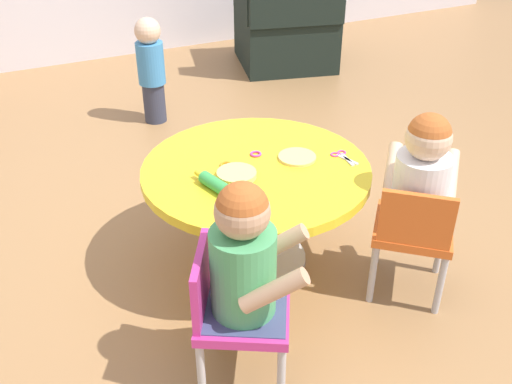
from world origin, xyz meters
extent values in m
plane|color=#9E7247|center=(0.00, 0.00, 0.00)|extent=(10.00, 10.00, 0.00)
cylinder|color=silver|center=(0.00, 0.00, 0.01)|extent=(0.44, 0.44, 0.03)
cylinder|color=silver|center=(0.00, 0.00, 0.22)|extent=(0.12, 0.12, 0.44)
cylinder|color=yellow|center=(0.00, 0.00, 0.46)|extent=(0.93, 0.93, 0.04)
cylinder|color=#B7B7BC|center=(-0.26, -0.74, 0.14)|extent=(0.03, 0.03, 0.28)
cylinder|color=#B7B7BC|center=(-0.14, -0.51, 0.14)|extent=(0.03, 0.03, 0.28)
cylinder|color=#B7B7BC|center=(-0.49, -0.62, 0.14)|extent=(0.03, 0.03, 0.28)
cylinder|color=#B7B7BC|center=(-0.36, -0.39, 0.14)|extent=(0.03, 0.03, 0.28)
cube|color=#CC338C|center=(-0.31, -0.56, 0.30)|extent=(0.41, 0.41, 0.04)
cube|color=#CC338C|center=(-0.43, -0.50, 0.43)|extent=(0.15, 0.25, 0.22)
cube|color=#3F4772|center=(-0.31, -0.56, 0.30)|extent=(0.37, 0.36, 0.04)
cylinder|color=#4CA566|center=(-0.31, -0.56, 0.47)|extent=(0.21, 0.21, 0.30)
sphere|color=tan|center=(-0.31, -0.56, 0.70)|extent=(0.17, 0.17, 0.17)
sphere|color=#B25926|center=(-0.31, -0.56, 0.71)|extent=(0.16, 0.16, 0.16)
cylinder|color=tan|center=(-0.28, -0.71, 0.49)|extent=(0.21, 0.15, 0.17)
cylinder|color=tan|center=(-0.17, -0.52, 0.49)|extent=(0.21, 0.15, 0.17)
cylinder|color=#B7B7BC|center=(0.67, -0.40, 0.14)|extent=(0.03, 0.03, 0.28)
cylinder|color=#B7B7BC|center=(0.48, -0.23, 0.14)|extent=(0.03, 0.03, 0.28)
cylinder|color=#B7B7BC|center=(0.51, -0.60, 0.14)|extent=(0.03, 0.03, 0.28)
cylinder|color=#B7B7BC|center=(0.31, -0.43, 0.14)|extent=(0.03, 0.03, 0.28)
cube|color=orange|center=(0.49, -0.42, 0.30)|extent=(0.42, 0.42, 0.04)
cube|color=orange|center=(0.40, -0.52, 0.43)|extent=(0.22, 0.19, 0.22)
cube|color=#3F4772|center=(0.49, -0.42, 0.30)|extent=(0.38, 0.38, 0.04)
cylinder|color=white|center=(0.49, -0.42, 0.47)|extent=(0.21, 0.21, 0.30)
sphere|color=beige|center=(0.49, -0.42, 0.70)|extent=(0.17, 0.17, 0.17)
sphere|color=#B25926|center=(0.49, -0.42, 0.71)|extent=(0.16, 0.16, 0.16)
cylinder|color=beige|center=(0.64, -0.41, 0.49)|extent=(0.18, 0.20, 0.17)
cylinder|color=beige|center=(0.47, -0.27, 0.49)|extent=(0.18, 0.20, 0.17)
cube|color=black|center=(1.30, 2.20, 0.20)|extent=(0.85, 0.85, 0.40)
cube|color=black|center=(1.01, 2.27, 0.50)|extent=(0.26, 0.61, 0.20)
cylinder|color=#33384C|center=(0.03, 1.60, 0.13)|extent=(0.14, 0.14, 0.26)
cylinder|color=#3F8CCC|center=(0.03, 1.60, 0.39)|extent=(0.17, 0.17, 0.26)
sphere|color=beige|center=(0.03, 1.60, 0.59)|extent=(0.16, 0.16, 0.16)
cylinder|color=green|center=(-0.21, -0.09, 0.51)|extent=(0.09, 0.15, 0.05)
cylinder|color=yellow|center=(-0.24, 0.00, 0.51)|extent=(0.03, 0.05, 0.02)
cylinder|color=yellow|center=(-0.19, -0.18, 0.51)|extent=(0.03, 0.05, 0.02)
cube|color=silver|center=(0.36, -0.11, 0.48)|extent=(0.05, 0.11, 0.01)
cube|color=silver|center=(0.36, -0.11, 0.48)|extent=(0.03, 0.11, 0.01)
torus|color=#D83F99|center=(0.34, -0.05, 0.48)|extent=(0.04, 0.04, 0.01)
torus|color=#D83F99|center=(0.38, -0.05, 0.48)|extent=(0.04, 0.04, 0.01)
cylinder|color=#F2CC72|center=(0.18, -0.01, 0.49)|extent=(0.16, 0.16, 0.01)
cylinder|color=#F2CC72|center=(-0.10, -0.04, 0.49)|extent=(0.16, 0.16, 0.02)
torus|color=#D83FA5|center=(0.04, 0.09, 0.49)|extent=(0.05, 0.05, 0.01)
torus|color=orange|center=(-0.11, 0.06, 0.49)|extent=(0.05, 0.05, 0.01)
torus|color=red|center=(-0.16, -0.21, 0.49)|extent=(0.07, 0.07, 0.01)
camera|label=1|loc=(-0.89, -1.89, 1.67)|focal=41.76mm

